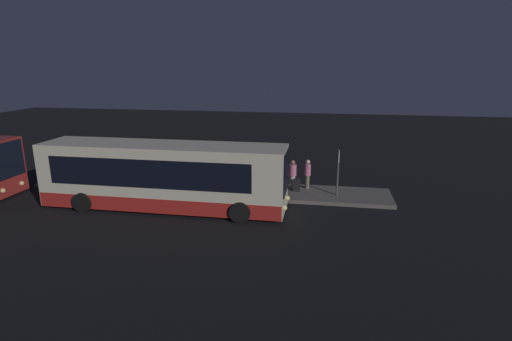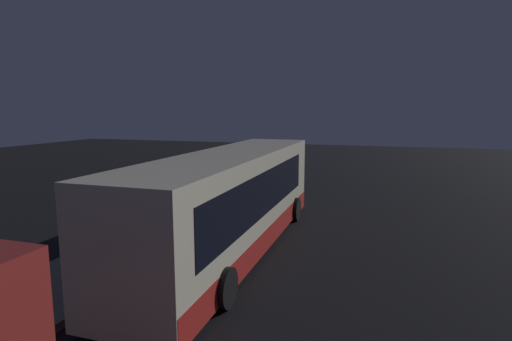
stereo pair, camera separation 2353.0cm
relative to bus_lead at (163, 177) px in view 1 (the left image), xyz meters
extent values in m
plane|color=black|center=(1.34, 0.06, -1.60)|extent=(80.00, 80.00, 0.00)
cube|color=#605B56|center=(1.34, 3.07, -1.50)|extent=(20.00, 2.83, 0.20)
cube|color=beige|center=(0.05, 0.00, 0.09)|extent=(11.92, 2.47, 3.05)
cube|color=#B2231E|center=(0.05, 0.00, -1.08)|extent=(11.86, 2.49, 0.70)
cube|color=black|center=(-0.24, 0.00, 0.46)|extent=(9.77, 2.50, 1.34)
cube|color=black|center=(6.03, 0.00, 0.54)|extent=(0.06, 2.17, 1.95)
sphere|color=#F9E58C|center=(6.05, 0.68, -0.98)|extent=(0.24, 0.24, 0.24)
sphere|color=#F9E58C|center=(6.05, -0.68, -0.98)|extent=(0.24, 0.24, 0.24)
cylinder|color=black|center=(4.11, 1.23, -1.12)|extent=(0.97, 0.30, 0.97)
cylinder|color=black|center=(4.11, -1.23, -1.12)|extent=(0.97, 0.30, 0.97)
cylinder|color=black|center=(-3.64, 1.23, -1.12)|extent=(0.97, 0.30, 0.97)
cylinder|color=black|center=(-3.64, -1.23, -1.12)|extent=(0.97, 0.30, 0.97)
cube|color=black|center=(-8.49, 0.00, 0.48)|extent=(0.06, 2.12, 1.89)
sphere|color=#F9E58C|center=(-8.47, 0.66, -0.97)|extent=(0.24, 0.24, 0.24)
sphere|color=#F9E58C|center=(-8.47, -0.66, -0.97)|extent=(0.24, 0.24, 0.24)
cylinder|color=black|center=(-10.29, 1.21, -1.10)|extent=(0.99, 0.30, 0.99)
cylinder|color=silver|center=(6.04, 3.64, -1.04)|extent=(0.36, 0.36, 0.73)
cylinder|color=#CC6B8C|center=(6.04, 3.64, -0.35)|extent=(0.51, 0.51, 0.64)
sphere|color=#9E7051|center=(6.04, 3.64, 0.09)|extent=(0.24, 0.24, 0.24)
cube|color=black|center=(6.12, 3.94, -0.62)|extent=(0.31, 0.21, 0.24)
cylinder|color=#6B604C|center=(6.85, 3.78, -1.03)|extent=(0.27, 0.27, 0.74)
cylinder|color=#CC6B8C|center=(6.85, 3.78, -0.33)|extent=(0.38, 0.38, 0.65)
sphere|color=beige|center=(6.85, 3.78, 0.11)|extent=(0.24, 0.24, 0.24)
cylinder|color=#4C476B|center=(3.66, 2.05, -1.02)|extent=(0.29, 0.29, 0.76)
cylinder|color=#8CB766|center=(3.66, 2.05, -0.32)|extent=(0.42, 0.42, 0.66)
sphere|color=beige|center=(3.66, 2.05, 0.13)|extent=(0.25, 0.25, 0.25)
cube|color=black|center=(3.59, 1.78, -0.60)|extent=(0.31, 0.21, 0.24)
cube|color=black|center=(6.32, 3.17, -1.05)|extent=(0.37, 0.22, 0.70)
cylinder|color=black|center=(6.32, 3.17, -0.58)|extent=(0.02, 0.02, 0.24)
cylinder|color=#4C4C51|center=(8.46, 2.85, -0.19)|extent=(0.10, 0.10, 2.43)
cube|color=silver|center=(8.46, 2.85, 0.73)|extent=(0.04, 0.88, 0.50)
cylinder|color=#3F3F44|center=(5.21, 3.44, -1.08)|extent=(0.44, 0.44, 0.65)
camera|label=1|loc=(7.69, -17.63, 5.37)|focal=28.00mm
camera|label=2|loc=(-11.72, -4.55, 2.95)|focal=28.00mm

